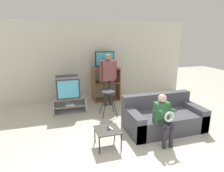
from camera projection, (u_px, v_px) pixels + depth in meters
wall_back at (97, 61)px, 6.33m from camera, size 6.40×0.06×2.60m
tv_stand at (69, 104)px, 5.41m from camera, size 0.92×0.55×0.48m
television_main at (68, 86)px, 5.26m from camera, size 0.62×0.64×0.55m
media_shelf at (106, 84)px, 6.29m from camera, size 0.89×0.48×1.11m
television_flat at (105, 60)px, 6.08m from camera, size 0.63×0.20×0.53m
folding_stool at (108, 96)px, 5.04m from camera, size 0.44×0.39×0.69m
snack_table at (108, 131)px, 3.64m from camera, size 0.47×0.47×0.36m
remote_control_black at (108, 128)px, 3.66m from camera, size 0.06×0.15×0.02m
remote_control_white at (111, 128)px, 3.65m from camera, size 0.07×0.15×0.02m
couch at (163, 118)px, 4.39m from camera, size 1.77×0.93×0.77m
person_standing_adult at (108, 75)px, 5.68m from camera, size 0.53×0.20×1.61m
person_seated_child at (163, 115)px, 3.73m from camera, size 0.33×0.43×1.01m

